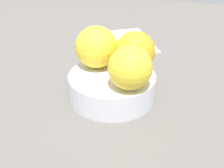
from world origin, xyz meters
TOP-DOWN VIEW (x-y plane):
  - ground_plane at (0.00, 0.00)cm, footprint 110.00×110.00cm
  - fruit_bowl at (0.00, 0.00)cm, footprint 13.25×13.25cm
  - orange_in_bowl_0 at (2.86, 3.16)cm, footprint 6.19×6.19cm
  - orange_in_bowl_1 at (-2.36, -3.01)cm, footprint 6.54×6.54cm
  - orange_in_bowl_2 at (-2.51, 2.96)cm, footprint 6.17×6.17cm
  - folded_napkin at (-20.87, -3.33)cm, footprint 18.88×18.88cm

SIDE VIEW (x-z plane):
  - ground_plane at x=0.00cm, z-range -2.00..0.00cm
  - folded_napkin at x=-20.87cm, z-range 0.00..0.30cm
  - fruit_bowl at x=0.00cm, z-range -0.10..3.84cm
  - orange_in_bowl_2 at x=-2.51cm, z-range 3.94..10.12cm
  - orange_in_bowl_0 at x=2.86cm, z-range 3.94..10.13cm
  - orange_in_bowl_1 at x=-2.36cm, z-range 3.94..10.48cm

